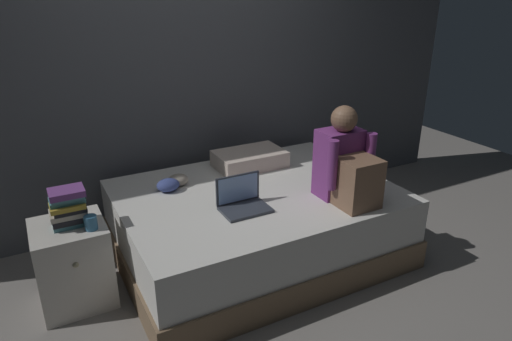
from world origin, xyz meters
TOP-DOWN VIEW (x-y plane):
  - ground_plane at (0.00, 0.00)m, footprint 8.00×8.00m
  - wall_back at (0.00, 1.20)m, footprint 5.60×0.10m
  - bed at (0.20, 0.30)m, footprint 2.00×1.50m
  - nightstand at (-1.10, 0.35)m, footprint 0.44×0.46m
  - person_sitting at (0.68, -0.11)m, footprint 0.39×0.44m
  - laptop at (-0.02, 0.09)m, footprint 0.32×0.23m
  - pillow at (0.38, 0.75)m, footprint 0.56×0.36m
  - book_stack at (-1.08, 0.34)m, footprint 0.22×0.18m
  - mug at (-0.97, 0.23)m, footprint 0.08×0.08m
  - clothes_pile at (-0.33, 0.62)m, footprint 0.26×0.20m

SIDE VIEW (x-z plane):
  - ground_plane at x=0.00m, z-range 0.00..0.00m
  - bed at x=0.20m, z-range 0.00..0.53m
  - nightstand at x=-1.10m, z-range 0.00..0.56m
  - clothes_pile at x=-0.33m, z-range 0.53..0.63m
  - laptop at x=-0.02m, z-range 0.48..0.70m
  - mug at x=-0.97m, z-range 0.55..0.64m
  - pillow at x=0.38m, z-range 0.54..0.67m
  - book_stack at x=-1.08m, z-range 0.56..0.81m
  - person_sitting at x=0.68m, z-range 0.46..1.11m
  - wall_back at x=0.00m, z-range 0.00..2.70m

